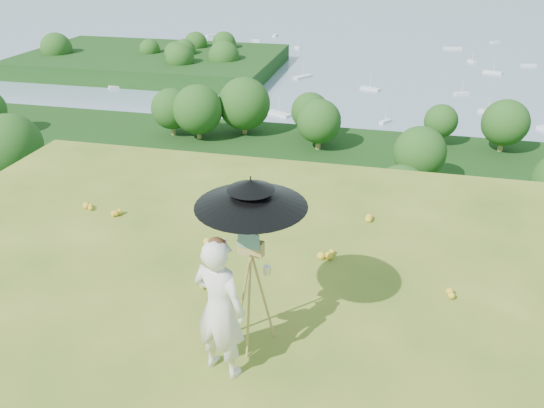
# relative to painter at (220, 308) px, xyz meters

# --- Properties ---
(ground) EXTENTS (14.00, 14.00, 0.00)m
(ground) POSITION_rel_painter_xyz_m (0.16, -0.11, -0.94)
(ground) COLOR #48691E
(ground) RESTS_ON ground
(forest_slope) EXTENTS (140.00, 56.00, 22.00)m
(forest_slope) POSITION_rel_painter_xyz_m (0.16, 34.89, -29.94)
(forest_slope) COLOR #14330E
(forest_slope) RESTS_ON bay_water
(shoreline_tier) EXTENTS (170.00, 28.00, 8.00)m
(shoreline_tier) POSITION_rel_painter_xyz_m (0.16, 74.89, -36.94)
(shoreline_tier) COLOR slate
(shoreline_tier) RESTS_ON bay_water
(bay_water) EXTENTS (700.00, 700.00, 0.00)m
(bay_water) POSITION_rel_painter_xyz_m (0.16, 239.89, -34.94)
(bay_water) COLOR #6F879E
(bay_water) RESTS_ON ground
(peninsula) EXTENTS (90.00, 60.00, 12.00)m
(peninsula) POSITION_rel_painter_xyz_m (-74.84, 154.89, -29.94)
(peninsula) COLOR #14330E
(peninsula) RESTS_ON bay_water
(slope_trees) EXTENTS (110.00, 50.00, 6.00)m
(slope_trees) POSITION_rel_painter_xyz_m (0.16, 34.89, -15.94)
(slope_trees) COLOR #205319
(slope_trees) RESTS_ON forest_slope
(harbor_town) EXTENTS (110.00, 22.00, 5.00)m
(harbor_town) POSITION_rel_painter_xyz_m (0.16, 74.89, -30.44)
(harbor_town) COLOR white
(harbor_town) RESTS_ON shoreline_tier
(moored_boats) EXTENTS (140.00, 140.00, 0.70)m
(moored_boats) POSITION_rel_painter_xyz_m (-12.34, 160.89, -34.59)
(moored_boats) COLOR silver
(moored_boats) RESTS_ON bay_water
(wildflowers) EXTENTS (10.00, 10.50, 0.12)m
(wildflowers) POSITION_rel_painter_xyz_m (0.16, 0.14, -0.88)
(wildflowers) COLOR gold
(wildflowers) RESTS_ON ground
(painter) EXTENTS (0.79, 0.64, 1.87)m
(painter) POSITION_rel_painter_xyz_m (0.00, 0.00, 0.00)
(painter) COLOR silver
(painter) RESTS_ON ground
(field_easel) EXTENTS (0.74, 0.74, 1.69)m
(field_easel) POSITION_rel_painter_xyz_m (0.24, 0.56, -0.09)
(field_easel) COLOR #A78846
(field_easel) RESTS_ON ground
(sun_umbrella) EXTENTS (1.66, 1.66, 0.99)m
(sun_umbrella) POSITION_rel_painter_xyz_m (0.24, 0.59, 0.95)
(sun_umbrella) COLOR black
(sun_umbrella) RESTS_ON field_easel
(painter_cap) EXTENTS (0.27, 0.31, 0.10)m
(painter_cap) POSITION_rel_painter_xyz_m (-0.00, 0.00, 0.88)
(painter_cap) COLOR #C96E80
(painter_cap) RESTS_ON painter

